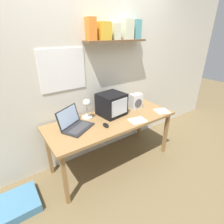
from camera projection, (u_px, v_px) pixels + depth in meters
ground_plane at (112, 161)px, 2.62m from camera, size 12.00×12.00×0.00m
back_wall at (95, 68)px, 2.37m from camera, size 5.60×0.24×2.60m
corner_desk at (112, 123)px, 2.34m from camera, size 1.74×0.69×0.71m
crt_monitor at (112, 104)px, 2.38m from camera, size 0.37×0.36×0.30m
laptop at (74, 123)px, 2.08m from camera, size 0.45×0.42×0.24m
desk_lamp at (87, 106)px, 2.24m from camera, size 0.14×0.17×0.29m
juice_glass at (130, 100)px, 2.76m from camera, size 0.08×0.08×0.14m
space_heater at (136, 101)px, 2.59m from camera, size 0.18×0.12×0.22m
computer_mouse at (106, 125)px, 2.13m from camera, size 0.07×0.11×0.03m
open_notebook at (138, 120)px, 2.27m from camera, size 0.24×0.20×0.00m
loose_paper_near_laptop at (162, 111)px, 2.54m from camera, size 0.24×0.24×0.00m
floor_cushion at (19, 204)px, 1.92m from camera, size 0.41×0.41×0.10m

